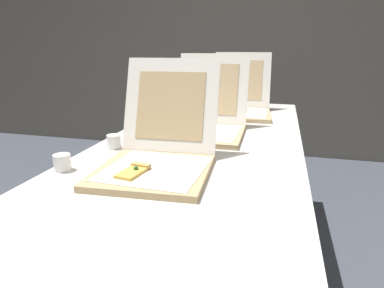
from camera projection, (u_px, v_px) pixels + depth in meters
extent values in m
cube|color=gray|center=(252.00, 30.00, 3.46)|extent=(10.00, 0.10, 2.60)
cube|color=silver|center=(198.00, 149.00, 1.45)|extent=(0.87, 2.34, 0.03)
cylinder|color=#38383D|center=(186.00, 150.00, 2.67)|extent=(0.04, 0.04, 0.71)
cylinder|color=#38383D|center=(281.00, 158.00, 2.49)|extent=(0.04, 0.04, 0.71)
cube|color=tan|center=(153.00, 172.00, 1.12)|extent=(0.39, 0.39, 0.02)
cube|color=silver|center=(155.00, 169.00, 1.12)|extent=(0.33, 0.33, 0.00)
cube|color=white|center=(171.00, 105.00, 1.30)|extent=(0.38, 0.16, 0.35)
cube|color=tan|center=(170.00, 105.00, 1.30)|extent=(0.27, 0.11, 0.25)
cube|color=#E5B74C|center=(132.00, 172.00, 1.07)|extent=(0.08, 0.12, 0.01)
cube|color=tan|center=(141.00, 166.00, 1.12)|extent=(0.07, 0.03, 0.02)
sphere|color=#2D6628|center=(136.00, 168.00, 1.08)|extent=(0.02, 0.02, 0.02)
cube|color=tan|center=(203.00, 134.00, 1.59)|extent=(0.38, 0.38, 0.02)
cube|color=silver|center=(204.00, 131.00, 1.59)|extent=(0.33, 0.33, 0.00)
cube|color=white|center=(213.00, 88.00, 1.76)|extent=(0.37, 0.13, 0.35)
cube|color=tan|center=(212.00, 89.00, 1.76)|extent=(0.27, 0.09, 0.25)
cube|color=tan|center=(239.00, 114.00, 2.04)|extent=(0.40, 0.40, 0.02)
cube|color=silver|center=(240.00, 112.00, 2.04)|extent=(0.33, 0.33, 0.00)
cube|color=white|center=(242.00, 80.00, 2.22)|extent=(0.38, 0.16, 0.35)
cube|color=tan|center=(242.00, 80.00, 2.22)|extent=(0.27, 0.11, 0.25)
cylinder|color=white|center=(245.00, 107.00, 2.05)|extent=(0.03, 0.03, 0.00)
cylinder|color=white|center=(247.00, 109.00, 2.05)|extent=(0.01, 0.00, 0.03)
cylinder|color=white|center=(245.00, 109.00, 2.06)|extent=(0.01, 0.00, 0.03)
cylinder|color=white|center=(244.00, 110.00, 2.05)|extent=(0.00, 0.00, 0.03)
cylinder|color=white|center=(114.00, 142.00, 1.41)|extent=(0.06, 0.06, 0.06)
cylinder|color=white|center=(174.00, 117.00, 1.87)|extent=(0.06, 0.06, 0.06)
cylinder|color=white|center=(135.00, 132.00, 1.56)|extent=(0.06, 0.06, 0.06)
cylinder|color=white|center=(62.00, 163.00, 1.16)|extent=(0.06, 0.06, 0.06)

